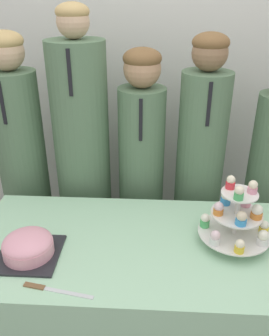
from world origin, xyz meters
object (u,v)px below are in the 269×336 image
Objects in this scene: cupcake_stand at (237,217)px; student_3 at (198,176)px; student_4 at (269,184)px; cake_knife at (46,289)px; student_1 at (84,167)px; student_0 at (24,171)px; student_2 at (141,178)px; round_cake at (28,246)px.

cupcake_stand is 0.58m from student_3.
student_4 is (0.40, -0.00, -0.04)m from student_3.
cake_knife is at bearing -156.71° from cupcake_stand.
student_4 is (1.07, -0.00, -0.08)m from student_1.
student_0 is at bearing -180.00° from student_1.
cupcake_stand is 0.72m from student_2.
cake_knife is 1.09m from student_3.
round_cake is at bearing -170.89° from cupcake_stand.
round_cake is 1.36m from student_4.
student_0 reaches higher than student_4.
cupcake_stand reaches higher than round_cake.
student_3 is at bearing -0.00° from student_1.
round_cake reaches higher than cake_knife.
cake_knife is 0.16× the size of student_1.
student_3 is (0.33, 0.00, 0.02)m from student_2.
student_2 is (-0.42, 0.56, -0.14)m from cupcake_stand.
student_3 is (-0.09, 0.56, -0.11)m from cupcake_stand.
round_cake is 0.18× the size of student_4.
student_3 reaches higher than student_2.
student_0 reaches higher than student_3.
student_0 is at bearing 110.16° from round_cake.
student_4 is at bearing -0.00° from student_0.
student_1 is 1.16× the size of student_4.
student_1 is 0.34m from student_2.
round_cake is at bearing -121.75° from student_2.
student_3 is at bearing -0.00° from student_0.
student_1 reaches higher than student_0.
cupcake_stand is at bearing 9.11° from round_cake.
cupcake_stand is at bearing -80.54° from student_3.
round_cake is at bearing -97.97° from student_1.
cupcake_stand is (0.73, 0.32, 0.13)m from cake_knife.
student_1 reaches higher than cake_knife.
cupcake_stand is at bearing -36.61° from student_1.
student_4 is (1.17, 0.70, -0.07)m from round_cake.
student_4 reaches higher than cupcake_stand.
student_2 is 0.73m from student_4.
student_2 is at bearing -0.00° from student_0.
student_1 reaches higher than student_4.
student_1 is at bearing 101.96° from cake_knife.
student_3 is (0.76, 0.70, -0.03)m from round_cake.
cupcake_stand is 0.66m from student_4.
student_2 is at bearing 126.89° from cupcake_stand.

